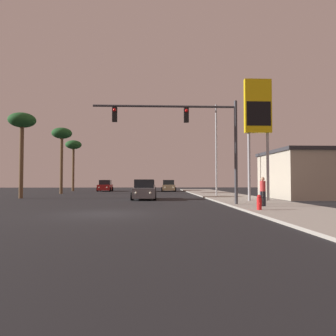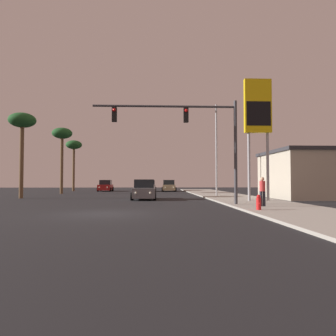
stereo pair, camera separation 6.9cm
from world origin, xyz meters
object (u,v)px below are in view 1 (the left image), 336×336
Objects in this scene: street_lamp at (215,145)px; palm_tree_near at (22,124)px; gas_station_sign at (258,113)px; palm_tree_mid at (62,137)px; car_grey at (144,190)px; car_tan at (169,186)px; car_silver at (149,186)px; pedestrian_on_sidewalk at (263,190)px; palm_tree_far at (73,147)px; car_red at (105,186)px; traffic_light_mast at (193,129)px; fire_hydrant at (259,202)px.

street_lamp reaches higher than palm_tree_near.
gas_station_sign is 1.13× the size of palm_tree_mid.
palm_tree_mid is (-18.77, 16.07, 0.28)m from gas_station_sign.
car_grey is 0.48× the size of gas_station_sign.
car_silver is (-2.91, 0.01, 0.00)m from car_tan.
pedestrian_on_sidewalk is 0.22× the size of palm_tree_far.
palm_tree_mid is at bearing 85.52° from palm_tree_near.
palm_tree_far reaches higher than car_silver.
gas_station_sign is 7.78m from pedestrian_on_sidewalk.
street_lamp is 1.13× the size of palm_tree_mid.
car_red is at bearing -3.44° from car_tan.
car_tan is 0.48× the size of gas_station_sign.
car_tan is 29.92m from pedestrian_on_sidewalk.
street_lamp is at bearing -148.67° from car_grey.
traffic_light_mast is (3.27, -7.36, 4.05)m from car_grey.
street_lamp reaches higher than palm_tree_far.
gas_station_sign is 32.71m from palm_tree_far.
fire_hydrant is at bearing -54.80° from traffic_light_mast.
street_lamp is 16.39m from fire_hydrant.
car_grey is 0.54× the size of palm_tree_mid.
palm_tree_near is (-14.08, -18.37, 5.89)m from car_tan.
palm_tree_far reaches higher than car_red.
traffic_light_mast is 6.57m from gas_station_sign.
street_lamp is at bearing -24.69° from palm_tree_mid.
palm_tree_mid is at bearing -84.28° from palm_tree_far.
gas_station_sign is at bearing -52.82° from palm_tree_far.
car_tan is at bearing 174.47° from car_red.
car_silver is at bearing 103.09° from pedestrian_on_sidewalk.
street_lamp is (3.60, 11.70, 0.31)m from traffic_light_mast.
car_grey is 0.48× the size of street_lamp.
car_tan is at bearing 90.43° from traffic_light_mast.
car_silver is 0.56× the size of palm_tree_far.
car_tan is 0.54× the size of palm_tree_mid.
car_grey is 11.49m from pedestrian_on_sidewalk.
car_red reaches higher than fire_hydrant.
traffic_light_mast is at bearing -146.30° from gas_station_sign.
traffic_light_mast is 5.61m from pedestrian_on_sidewalk.
car_tan is at bearing 97.67° from pedestrian_on_sidewalk.
palm_tree_mid is at bearing 38.76° from car_silver.
traffic_light_mast reaches higher than pedestrian_on_sidewalk.
palm_tree_far is at bearing -4.70° from car_tan.
car_silver is 12.92m from palm_tree_far.
palm_tree_near is at bearing 76.01° from car_red.
fire_hydrant is at bearing 110.46° from car_red.
palm_tree_mid is (-3.91, -9.23, 6.14)m from car_red.
gas_station_sign is (14.86, -25.30, 5.86)m from car_red.
fire_hydrant is at bearing -92.87° from street_lamp.
palm_tree_far is 10.05m from palm_tree_mid.
palm_tree_far is (-14.30, 1.63, 5.87)m from car_tan.
pedestrian_on_sidewalk is at bearing 67.04° from fire_hydrant.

